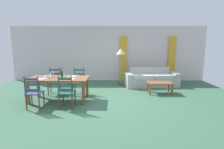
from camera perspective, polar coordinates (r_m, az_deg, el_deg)
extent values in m
cube|color=#376148|center=(5.94, -2.48, -8.23)|extent=(9.60, 9.60, 0.02)
cube|color=silver|center=(8.96, -1.32, 6.72)|extent=(9.60, 0.16, 2.70)
cube|color=gold|center=(8.84, 3.60, 5.04)|extent=(0.35, 0.08, 2.20)
cube|color=gold|center=(9.27, 18.63, 4.77)|extent=(0.35, 0.08, 2.20)
cube|color=brown|center=(5.97, -16.75, -1.27)|extent=(1.90, 0.96, 0.05)
cube|color=brown|center=(6.03, -25.43, -5.37)|extent=(0.08, 0.08, 0.70)
cube|color=brown|center=(5.49, -9.23, -5.94)|extent=(0.08, 0.08, 0.70)
cube|color=brown|center=(6.69, -22.58, -3.73)|extent=(0.08, 0.08, 0.70)
cube|color=brown|center=(6.22, -8.01, -4.06)|extent=(0.08, 0.08, 0.70)
cube|color=navy|center=(5.54, -23.60, -5.48)|extent=(0.42, 0.40, 0.03)
cylinder|color=brown|center=(5.82, -24.40, -7.17)|extent=(0.04, 0.04, 0.43)
cylinder|color=brown|center=(5.68, -21.07, -7.36)|extent=(0.04, 0.04, 0.43)
cylinder|color=brown|center=(5.53, -25.87, -8.16)|extent=(0.04, 0.04, 0.43)
cylinder|color=brown|center=(5.38, -22.39, -8.39)|extent=(0.04, 0.04, 0.43)
cylinder|color=navy|center=(5.40, -26.26, -3.17)|extent=(0.04, 0.04, 0.50)
cylinder|color=navy|center=(5.25, -22.74, -3.27)|extent=(0.04, 0.04, 0.50)
cube|color=navy|center=(5.35, -24.42, -4.58)|extent=(0.38, 0.03, 0.06)
cube|color=navy|center=(5.32, -24.54, -3.01)|extent=(0.38, 0.03, 0.06)
cube|color=navy|center=(5.29, -24.65, -1.42)|extent=(0.38, 0.03, 0.06)
cube|color=#26564E|center=(5.29, -14.22, -5.63)|extent=(0.43, 0.41, 0.03)
cylinder|color=brown|center=(5.56, -15.43, -7.40)|extent=(0.04, 0.04, 0.43)
cylinder|color=brown|center=(5.47, -11.80, -7.55)|extent=(0.04, 0.04, 0.43)
cylinder|color=brown|center=(5.26, -16.54, -8.47)|extent=(0.04, 0.04, 0.43)
cylinder|color=brown|center=(5.15, -12.69, -8.66)|extent=(0.04, 0.04, 0.43)
cylinder|color=#26564E|center=(5.13, -16.80, -3.22)|extent=(0.04, 0.04, 0.50)
cylinder|color=#26564E|center=(5.02, -12.90, -3.31)|extent=(0.04, 0.04, 0.50)
cube|color=#26564E|center=(5.10, -14.81, -4.69)|extent=(0.38, 0.03, 0.06)
cube|color=#26564E|center=(5.07, -14.88, -3.05)|extent=(0.38, 0.03, 0.06)
cube|color=#26564E|center=(5.04, -14.96, -1.39)|extent=(0.38, 0.03, 0.06)
cube|color=#2C3F55|center=(6.84, -18.13, -2.35)|extent=(0.45, 0.43, 0.03)
cylinder|color=brown|center=(6.69, -16.89, -4.58)|extent=(0.04, 0.04, 0.43)
cylinder|color=brown|center=(6.78, -19.86, -4.55)|extent=(0.04, 0.04, 0.43)
cylinder|color=brown|center=(7.01, -16.26, -3.90)|extent=(0.04, 0.04, 0.43)
cylinder|color=brown|center=(7.10, -19.11, -3.88)|extent=(0.04, 0.04, 0.43)
cylinder|color=#2C3F55|center=(6.91, -16.46, 0.08)|extent=(0.04, 0.04, 0.50)
cylinder|color=#2C3F55|center=(7.00, -19.33, 0.04)|extent=(0.04, 0.04, 0.50)
cube|color=#2C3F55|center=(6.98, -17.85, -0.99)|extent=(0.38, 0.05, 0.06)
cube|color=#2C3F55|center=(6.95, -17.91, 0.22)|extent=(0.38, 0.05, 0.06)
cube|color=#2C3F55|center=(6.93, -17.97, 1.44)|extent=(0.38, 0.05, 0.06)
cube|color=#225852|center=(6.56, -10.73, -2.52)|extent=(0.43, 0.41, 0.03)
cylinder|color=brown|center=(6.42, -9.42, -4.88)|extent=(0.04, 0.04, 0.43)
cylinder|color=brown|center=(6.50, -12.55, -4.80)|extent=(0.04, 0.04, 0.43)
cylinder|color=brown|center=(6.74, -8.86, -4.15)|extent=(0.04, 0.04, 0.43)
cylinder|color=brown|center=(6.82, -11.84, -4.09)|extent=(0.04, 0.04, 0.43)
cylinder|color=#225852|center=(6.64, -8.97, -0.02)|extent=(0.04, 0.04, 0.50)
cylinder|color=#225852|center=(6.72, -11.99, -0.01)|extent=(0.04, 0.04, 0.50)
cube|color=#225852|center=(6.70, -10.45, -1.11)|extent=(0.38, 0.03, 0.06)
cube|color=#225852|center=(6.68, -10.49, 0.15)|extent=(0.38, 0.03, 0.06)
cube|color=#225852|center=(6.65, -10.53, 1.43)|extent=(0.38, 0.03, 0.06)
cylinder|color=white|center=(5.89, -21.67, -1.36)|extent=(0.24, 0.24, 0.02)
cube|color=silver|center=(5.95, -23.00, -1.40)|extent=(0.02, 0.17, 0.01)
cylinder|color=white|center=(5.61, -13.14, -1.46)|extent=(0.24, 0.24, 0.02)
cube|color=silver|center=(5.65, -14.61, -1.50)|extent=(0.03, 0.17, 0.01)
cylinder|color=white|center=(6.35, -19.96, -0.50)|extent=(0.24, 0.24, 0.02)
cube|color=silver|center=(6.40, -21.22, -0.55)|extent=(0.02, 0.17, 0.01)
cylinder|color=white|center=(6.08, -12.02, -0.54)|extent=(0.24, 0.24, 0.02)
cube|color=silver|center=(6.12, -13.38, -0.59)|extent=(0.02, 0.17, 0.01)
cylinder|color=#143819|center=(5.94, -15.84, 0.04)|extent=(0.07, 0.07, 0.22)
cylinder|color=#143819|center=(5.92, -15.91, 1.47)|extent=(0.02, 0.02, 0.08)
cylinder|color=black|center=(5.91, -15.93, 1.93)|extent=(0.03, 0.03, 0.02)
cylinder|color=white|center=(5.93, -20.13, -1.26)|extent=(0.06, 0.06, 0.01)
cylinder|color=white|center=(5.92, -20.15, -0.89)|extent=(0.01, 0.01, 0.07)
cone|color=white|center=(5.91, -20.19, -0.16)|extent=(0.06, 0.06, 0.08)
cylinder|color=white|center=(5.68, -11.49, -1.31)|extent=(0.06, 0.06, 0.01)
cylinder|color=white|center=(5.68, -11.50, -0.93)|extent=(0.01, 0.01, 0.07)
cone|color=white|center=(5.66, -11.53, -0.16)|extent=(0.06, 0.06, 0.08)
cylinder|color=white|center=(6.21, -19.18, -0.72)|extent=(0.06, 0.06, 0.01)
cylinder|color=white|center=(6.21, -19.20, -0.38)|extent=(0.01, 0.01, 0.07)
cone|color=white|center=(6.19, -19.24, 0.33)|extent=(0.06, 0.06, 0.08)
cylinder|color=beige|center=(5.83, -13.96, -0.71)|extent=(0.07, 0.07, 0.09)
cylinder|color=beige|center=(6.03, -19.66, -0.65)|extent=(0.07, 0.07, 0.09)
cylinder|color=#998C66|center=(6.04, -18.34, -0.80)|extent=(0.05, 0.05, 0.04)
cylinder|color=white|center=(6.02, -18.40, 0.34)|extent=(0.02, 0.02, 0.20)
cylinder|color=#998C66|center=(5.87, -15.02, -0.93)|extent=(0.05, 0.05, 0.04)
cylinder|color=white|center=(5.85, -15.07, 0.00)|extent=(0.02, 0.02, 0.15)
cube|color=#A9ABA5|center=(7.98, 12.57, -2.22)|extent=(1.89, 1.02, 0.40)
cube|color=#A9ABA5|center=(8.22, 11.95, -0.43)|extent=(1.81, 0.42, 0.80)
cube|color=#A9ABA5|center=(8.35, 19.23, -1.39)|extent=(0.34, 0.82, 0.58)
cube|color=#A9ABA5|center=(7.70, 5.38, -1.79)|extent=(0.34, 0.82, 0.58)
cube|color=beige|center=(8.04, 15.78, -0.38)|extent=(0.93, 0.74, 0.12)
cube|color=beige|center=(7.75, 9.60, -0.52)|extent=(0.93, 0.74, 0.12)
cube|color=brown|center=(6.86, 15.08, -2.57)|extent=(0.90, 0.56, 0.04)
cube|color=brown|center=(6.60, 12.11, -4.80)|extent=(0.06, 0.06, 0.38)
cube|color=brown|center=(6.80, 18.76, -4.68)|extent=(0.06, 0.06, 0.38)
cube|color=brown|center=(7.04, 11.39, -3.87)|extent=(0.06, 0.06, 0.38)
cube|color=brown|center=(7.23, 17.65, -3.78)|extent=(0.06, 0.06, 0.38)
cylinder|color=#332D28|center=(8.10, 2.76, -3.16)|extent=(0.28, 0.28, 0.03)
cylinder|color=gray|center=(7.98, 2.80, 1.68)|extent=(0.03, 0.03, 1.35)
cone|color=beige|center=(7.91, 2.85, 7.47)|extent=(0.40, 0.40, 0.26)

